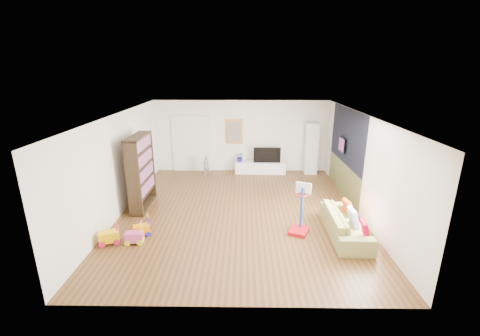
{
  "coord_description": "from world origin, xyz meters",
  "views": [
    {
      "loc": [
        0.11,
        -8.19,
        3.86
      ],
      "look_at": [
        0.0,
        0.4,
        1.15
      ],
      "focal_mm": 24.0,
      "sensor_mm": 36.0,
      "label": 1
    }
  ],
  "objects_px": {
    "bookshelf": "(141,172)",
    "basketball_hoop": "(300,209)",
    "media_console": "(260,167)",
    "sofa": "(346,224)"
  },
  "relations": [
    {
      "from": "bookshelf",
      "to": "sofa",
      "type": "xyz_separation_m",
      "value": [
        5.33,
        -1.6,
        -0.74
      ]
    },
    {
      "from": "sofa",
      "to": "basketball_hoop",
      "type": "relative_size",
      "value": 1.65
    },
    {
      "from": "media_console",
      "to": "bookshelf",
      "type": "distance_m",
      "value": 4.77
    },
    {
      "from": "sofa",
      "to": "basketball_hoop",
      "type": "bearing_deg",
      "value": 86.19
    },
    {
      "from": "sofa",
      "to": "basketball_hoop",
      "type": "height_order",
      "value": "basketball_hoop"
    },
    {
      "from": "bookshelf",
      "to": "basketball_hoop",
      "type": "bearing_deg",
      "value": -19.65
    },
    {
      "from": "bookshelf",
      "to": "basketball_hoop",
      "type": "relative_size",
      "value": 1.68
    },
    {
      "from": "bookshelf",
      "to": "basketball_hoop",
      "type": "xyz_separation_m",
      "value": [
        4.25,
        -1.5,
        -0.42
      ]
    },
    {
      "from": "bookshelf",
      "to": "sofa",
      "type": "height_order",
      "value": "bookshelf"
    },
    {
      "from": "media_console",
      "to": "basketball_hoop",
      "type": "xyz_separation_m",
      "value": [
        0.73,
        -4.62,
        0.4
      ]
    }
  ]
}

